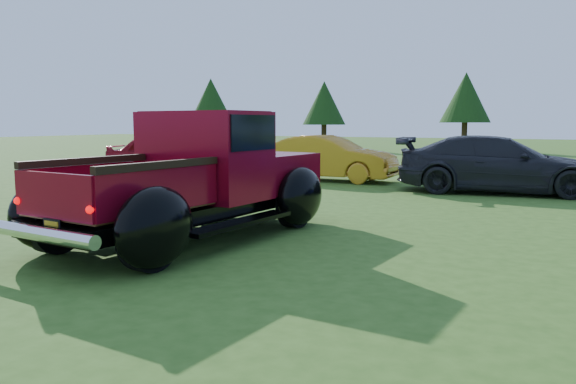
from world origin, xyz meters
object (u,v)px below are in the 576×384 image
Objects in this scene: tree_far_west at (211,100)px; pickup_truck at (206,177)px; tree_mid_left at (466,98)px; show_car_grey at (498,164)px; tree_west at (324,103)px; show_car_yellow at (328,158)px; show_car_red at (173,155)px.

tree_far_west is 0.94× the size of pickup_truck.
show_car_grey is (4.62, -22.23, -2.64)m from tree_mid_left.
tree_west is at bearing 25.84° from show_car_grey.
tree_mid_left reaches higher than pickup_truck.
tree_far_west is 31.89m from show_car_grey.
tree_mid_left is at bearing 3.01° from tree_far_west.
pickup_truck is 1.30× the size of show_car_yellow.
pickup_truck is 8.90m from show_car_yellow.
tree_far_west reaches higher than pickup_truck.
tree_west is at bearing -5.71° from tree_far_west.
show_car_red is at bearing 105.28° from show_car_yellow.
tree_west is at bearing 114.62° from pickup_truck.
pickup_truck is (20.05, -29.16, -2.57)m from tree_far_west.
tree_far_west is 1.13× the size of tree_west.
tree_far_west is 1.04× the size of tree_mid_left.
pickup_truck is at bearing -88.01° from tree_mid_left.
show_car_grey is at bearing -100.72° from show_car_yellow.
show_car_grey is (10.04, 0.65, -0.00)m from show_car_red.
show_car_grey is (5.12, -0.83, 0.03)m from show_car_yellow.
tree_far_west is at bearing 39.93° from show_car_grey.
tree_west reaches higher than show_car_red.
show_car_red is 1.01× the size of show_car_yellow.
show_car_grey is at bearing -98.12° from show_car_red.
pickup_truck is at bearing -171.49° from show_car_yellow.
tree_far_west reaches higher than show_car_grey.
pickup_truck is (10.05, -28.16, -2.16)m from tree_west.
show_car_yellow is at bearing 72.67° from show_car_grey.
tree_far_west is at bearing 129.49° from pickup_truck.
tree_west is 0.90× the size of show_car_grey.
tree_west is 0.83× the size of pickup_truck.
show_car_red is (3.58, -20.89, -2.37)m from tree_west.
tree_mid_left is at bearing -25.16° from show_car_red.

